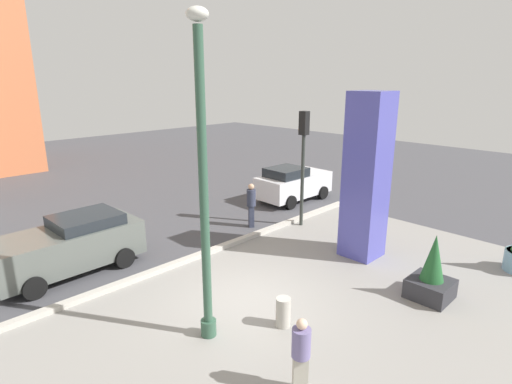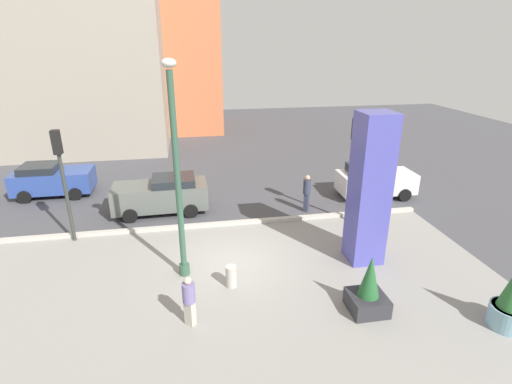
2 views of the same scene
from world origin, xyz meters
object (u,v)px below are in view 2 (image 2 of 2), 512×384
Objects in this scene: car_curb_east at (162,194)px; pedestrian_crossing at (189,299)px; lamp_post at (178,180)px; traffic_light_corner at (354,154)px; car_intersection at (374,181)px; potted_plant_curbside at (368,291)px; pedestrian_by_curb at (307,191)px; traffic_light_far_side at (62,169)px; concrete_bollard at (231,276)px; potted_plant_mid_plaza at (512,300)px; art_pillar_blue at (369,190)px; car_curb_west at (52,179)px.

car_curb_east is 2.76× the size of pedestrian_crossing.
lamp_post is 1.55× the size of traffic_light_corner.
car_intersection is (10.69, 0.12, -0.03)m from car_curb_east.
traffic_light_corner is at bearing 23.61° from lamp_post.
lamp_post is at bearing -80.25° from car_curb_east.
potted_plant_curbside reaches higher than pedestrian_by_curb.
potted_plant_curbside is at bearing -32.55° from traffic_light_far_side.
potted_plant_curbside is (5.36, -2.92, -2.80)m from lamp_post.
car_curb_east reaches higher than pedestrian_crossing.
potted_plant_curbside is 2.46× the size of concrete_bollard.
traffic_light_far_side is 11.68m from traffic_light_corner.
traffic_light_corner is 4.15m from car_intersection.
potted_plant_mid_plaza is 10.00m from car_intersection.
pedestrian_by_curb is at bearing 99.58° from art_pillar_blue.
traffic_light_corner is at bearing -16.23° from car_curb_east.
lamp_post is 3.59m from concrete_bollard.
car_curb_east is (-2.47, 6.57, 0.50)m from concrete_bollard.
car_curb_west is at bearing 112.55° from traffic_light_far_side.
art_pillar_blue is 4.94m from pedestrian_by_curb.
pedestrian_by_curb reaches higher than pedestrian_crossing.
concrete_bollard is 0.17× the size of traffic_light_far_side.
traffic_light_corner is 9.47m from pedestrian_crossing.
potted_plant_mid_plaza reaches higher than pedestrian_crossing.
traffic_light_corner is at bearing -0.53° from traffic_light_far_side.
potted_plant_curbside is 7.42m from pedestrian_by_curb.
car_curb_west is 2.15× the size of pedestrian_by_curb.
car_intersection reaches higher than pedestrian_crossing.
lamp_post is at bearing -141.93° from pedestrian_by_curb.
potted_plant_mid_plaza reaches higher than pedestrian_by_curb.
pedestrian_crossing is (-8.80, 1.64, -0.03)m from potted_plant_mid_plaza.
potted_plant_mid_plaza reaches higher than car_curb_east.
concrete_bollard is at bearing -32.92° from lamp_post.
potted_plant_curbside is 0.48× the size of car_intersection.
traffic_light_corner is 2.56× the size of pedestrian_by_curb.
art_pillar_blue is 1.41× the size of car_curb_west.
car_curb_east is (-8.25, 2.40, -2.21)m from traffic_light_corner.
lamp_post is at bearing -36.96° from traffic_light_far_side.
car_intersection is at bearing 46.05° from traffic_light_corner.
car_intersection reaches higher than concrete_bollard.
art_pillar_blue is 5.58m from concrete_bollard.
traffic_light_corner reaches higher than car_curb_east.
traffic_light_corner reaches higher than potted_plant_curbside.
car_curb_west is at bearing 120.84° from pedestrian_crossing.
potted_plant_curbside is (-1.14, -2.83, -2.04)m from art_pillar_blue.
car_curb_east is (5.71, -3.21, 0.02)m from car_curb_west.
potted_plant_curbside is 0.48× the size of car_curb_west.
pedestrian_by_curb is at bearing 87.12° from potted_plant_curbside.
traffic_light_corner reaches higher than pedestrian_crossing.
potted_plant_mid_plaza is at bearing -69.78° from pedestrian_by_curb.
traffic_light_far_side is at bearing -173.30° from pedestrian_by_curb.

